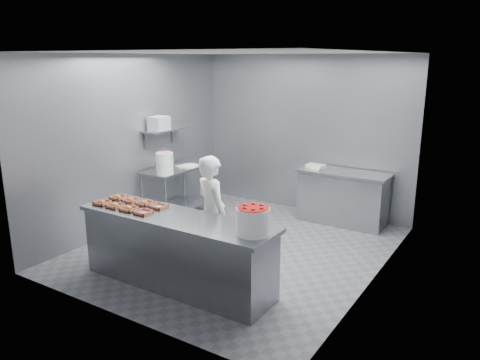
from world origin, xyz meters
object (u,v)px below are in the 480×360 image
object	(u,v)px
tray_1	(115,205)
appliance	(159,123)
prep_table	(175,185)
tray_4	(118,197)
back_counter	(342,197)
tray_6	(145,203)
tray_3	(143,212)
tray_7	(159,206)
tray_2	(129,209)
glaze_bucket	(165,163)
tray_0	(102,202)
worker	(212,214)
service_counter	(177,251)
strawberry_tub	(253,220)
tray_5	(131,200)

from	to	relation	value
tray_1	appliance	size ratio (longest dim) A/B	0.62
prep_table	tray_4	size ratio (longest dim) A/B	6.40
tray_1	prep_table	bearing A→B (deg)	110.43
prep_table	back_counter	xyz separation A→B (m)	(2.55, 1.30, -0.14)
tray_1	tray_6	bearing A→B (deg)	48.81
tray_3	tray_7	bearing A→B (deg)	90.00
tray_2	appliance	xyz separation A→B (m)	(-1.19, 1.92, 0.75)
tray_7	glaze_bucket	world-z (taller)	glaze_bucket
tray_4	tray_7	distance (m)	0.72
tray_7	tray_0	bearing A→B (deg)	-159.23
tray_2	glaze_bucket	size ratio (longest dim) A/B	0.44
back_counter	worker	distance (m)	2.79
tray_6	tray_1	bearing A→B (deg)	-131.19
prep_table	tray_1	size ratio (longest dim) A/B	6.40
service_counter	tray_2	world-z (taller)	tray_2
tray_0	tray_1	world-z (taller)	same
prep_table	glaze_bucket	distance (m)	0.66
prep_table	tray_7	bearing A→B (deg)	-55.19
tray_1	tray_7	size ratio (longest dim) A/B	1.00
tray_0	appliance	bearing A→B (deg)	110.20
tray_4	strawberry_tub	bearing A→B (deg)	-3.77
tray_5	tray_6	distance (m)	0.24
appliance	tray_6	bearing A→B (deg)	-52.81
service_counter	tray_5	distance (m)	1.00
tray_2	tray_5	xyz separation A→B (m)	(-0.24, 0.27, 0.00)
tray_2	tray_3	world-z (taller)	tray_2
prep_table	tray_2	xyz separation A→B (m)	(1.02, -2.09, 0.33)
tray_1	strawberry_tub	bearing A→B (deg)	3.80
worker	back_counter	bearing A→B (deg)	-82.60
prep_table	tray_7	distance (m)	2.23
strawberry_tub	prep_table	bearing A→B (deg)	144.36
tray_3	appliance	xyz separation A→B (m)	(-1.43, 1.92, 0.76)
glaze_bucket	appliance	xyz separation A→B (m)	(-0.31, 0.25, 0.59)
tray_0	tray_7	size ratio (longest dim) A/B	1.00
strawberry_tub	tray_3	bearing A→B (deg)	-174.96
glaze_bucket	back_counter	bearing A→B (deg)	35.35
worker	strawberry_tub	world-z (taller)	worker
tray_3	tray_7	distance (m)	0.27
tray_1	tray_3	distance (m)	0.48
tray_0	tray_3	xyz separation A→B (m)	(0.72, 0.00, -0.00)
service_counter	tray_4	xyz separation A→B (m)	(-1.11, 0.14, 0.47)
tray_0	worker	size ratio (longest dim) A/B	0.12
tray_4	appliance	distance (m)	1.95
back_counter	tray_7	bearing A→B (deg)	-112.51
worker	glaze_bucket	xyz separation A→B (m)	(-1.61, 0.94, 0.31)
back_counter	worker	world-z (taller)	worker
back_counter	strawberry_tub	xyz separation A→B (m)	(0.18, -3.26, 0.61)
service_counter	tray_5	size ratio (longest dim) A/B	13.88
strawberry_tub	appliance	bearing A→B (deg)	148.28
prep_table	worker	size ratio (longest dim) A/B	0.78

